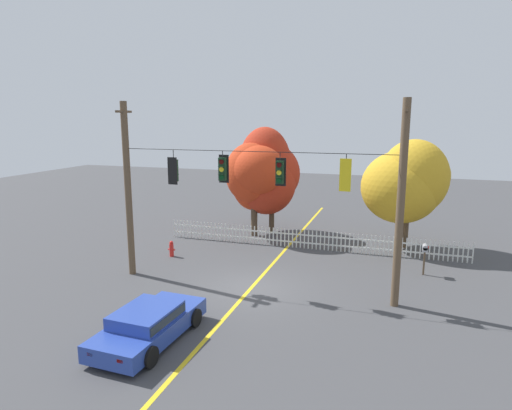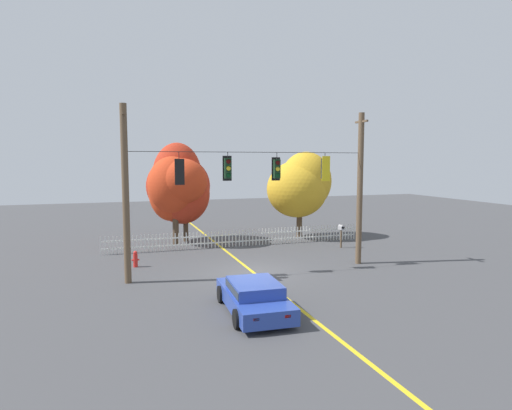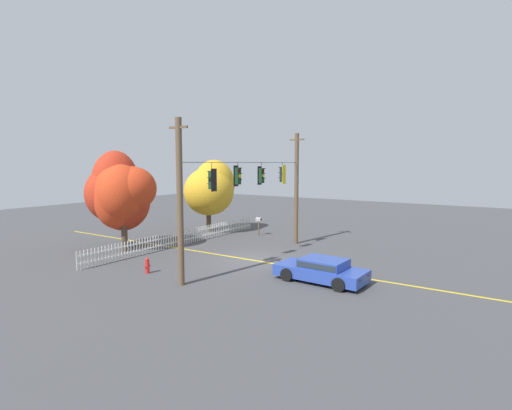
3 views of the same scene
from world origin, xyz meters
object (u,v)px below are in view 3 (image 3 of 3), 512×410
(traffic_signal_eastbound_side, at_px, (212,180))
(fire_hydrant, at_px, (147,266))
(parked_car, at_px, (322,269))
(autumn_maple_near_fence, at_px, (123,193))
(traffic_signal_northbound_primary, at_px, (238,176))
(autumn_oak_far_east, at_px, (211,187))
(roadside_mailbox, at_px, (259,221))
(traffic_signal_southbound_primary, at_px, (282,174))
(traffic_signal_westbound_side, at_px, (261,175))
(autumn_maple_mid, at_px, (118,193))

(traffic_signal_eastbound_side, height_order, fire_hydrant, traffic_signal_eastbound_side)
(traffic_signal_eastbound_side, bearing_deg, parked_car, -71.50)
(traffic_signal_eastbound_side, relative_size, parked_car, 0.33)
(traffic_signal_eastbound_side, distance_m, fire_hydrant, 5.66)
(parked_car, bearing_deg, autumn_maple_near_fence, 93.74)
(traffic_signal_eastbound_side, xyz_separation_m, traffic_signal_northbound_primary, (2.25, 0.02, 0.14))
(autumn_oak_far_east, relative_size, roadside_mailbox, 4.17)
(traffic_signal_northbound_primary, height_order, roadside_mailbox, traffic_signal_northbound_primary)
(traffic_signal_eastbound_side, relative_size, traffic_signal_northbound_primary, 1.11)
(traffic_signal_northbound_primary, bearing_deg, parked_car, -95.03)
(traffic_signal_northbound_primary, relative_size, traffic_signal_southbound_primary, 0.95)
(traffic_signal_westbound_side, xyz_separation_m, autumn_maple_near_fence, (-3.79, 8.20, -1.17))
(autumn_oak_far_east, bearing_deg, traffic_signal_northbound_primary, -132.50)
(traffic_signal_westbound_side, relative_size, fire_hydrant, 1.64)
(autumn_maple_mid, height_order, autumn_oak_far_east, autumn_maple_mid)
(autumn_oak_far_east, distance_m, parked_car, 15.94)
(traffic_signal_southbound_primary, bearing_deg, roadside_mailbox, 50.74)
(autumn_oak_far_east, bearing_deg, traffic_signal_westbound_side, -121.65)
(traffic_signal_northbound_primary, relative_size, autumn_maple_mid, 0.20)
(traffic_signal_southbound_primary, relative_size, autumn_maple_mid, 0.21)
(traffic_signal_southbound_primary, xyz_separation_m, roadside_mailbox, (3.25, 3.98, -3.82))
(traffic_signal_westbound_side, height_order, fire_hydrant, traffic_signal_westbound_side)
(autumn_oak_far_east, height_order, fire_hydrant, autumn_oak_far_east)
(autumn_oak_far_east, relative_size, parked_car, 1.34)
(traffic_signal_westbound_side, relative_size, autumn_maple_near_fence, 0.24)
(autumn_maple_mid, xyz_separation_m, parked_car, (0.43, -14.58, -3.12))
(parked_car, height_order, fire_hydrant, parked_car)
(autumn_oak_far_east, height_order, parked_car, autumn_oak_far_east)
(traffic_signal_westbound_side, bearing_deg, autumn_oak_far_east, 58.35)
(autumn_maple_near_fence, relative_size, autumn_maple_mid, 0.86)
(autumn_maple_mid, bearing_deg, traffic_signal_westbound_side, -70.14)
(traffic_signal_westbound_side, xyz_separation_m, traffic_signal_southbound_primary, (2.57, -0.02, 0.01))
(parked_car, distance_m, roadside_mailbox, 12.78)
(traffic_signal_southbound_primary, xyz_separation_m, fire_hydrant, (-9.13, 2.90, -4.59))
(traffic_signal_northbound_primary, distance_m, traffic_signal_westbound_side, 2.44)
(traffic_signal_westbound_side, xyz_separation_m, parked_car, (-2.91, -5.35, -4.39))
(traffic_signal_northbound_primary, height_order, autumn_oak_far_east, autumn_oak_far_east)
(parked_car, bearing_deg, traffic_signal_northbound_primary, 84.97)
(traffic_signal_southbound_primary, bearing_deg, autumn_maple_mid, 122.56)
(autumn_maple_near_fence, xyz_separation_m, parked_car, (0.89, -13.55, -3.22))
(parked_car, bearing_deg, traffic_signal_westbound_side, 61.45)
(traffic_signal_eastbound_side, xyz_separation_m, autumn_oak_far_east, (9.70, 8.14, -1.15))
(traffic_signal_westbound_side, distance_m, autumn_maple_mid, 9.90)
(traffic_signal_eastbound_side, relative_size, traffic_signal_southbound_primary, 1.05)
(parked_car, xyz_separation_m, fire_hydrant, (-3.65, 8.23, -0.20))
(traffic_signal_northbound_primary, relative_size, fire_hydrant, 1.61)
(traffic_signal_eastbound_side, xyz_separation_m, roadside_mailbox, (10.52, 3.98, -3.72))
(roadside_mailbox, bearing_deg, fire_hydrant, -175.01)
(traffic_signal_northbound_primary, distance_m, autumn_maple_near_fence, 8.40)
(traffic_signal_westbound_side, distance_m, traffic_signal_southbound_primary, 2.57)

